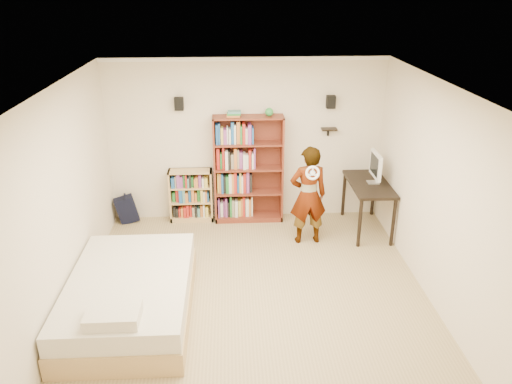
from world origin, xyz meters
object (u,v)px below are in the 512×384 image
person (308,195)px  daybed (130,291)px  low_bookshelf (191,195)px  tall_bookshelf (249,170)px  computer_desk (367,206)px

person → daybed: bearing=31.4°
daybed → person: bearing=35.6°
low_bookshelf → daybed: bearing=-102.5°
tall_bookshelf → computer_desk: 2.02m
computer_desk → daybed: 4.02m
daybed → low_bookshelf: bearing=77.5°
low_bookshelf → daybed: 2.66m
computer_desk → person: size_ratio=0.77×
low_bookshelf → computer_desk: bearing=-10.3°
tall_bookshelf → daybed: bearing=-121.0°
tall_bookshelf → person: tall_bookshelf is taller
low_bookshelf → tall_bookshelf: bearing=-1.9°
low_bookshelf → computer_desk: size_ratio=0.74×
person → low_bookshelf: bearing=-29.4°
tall_bookshelf → person: size_ratio=1.16×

